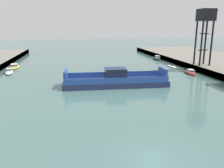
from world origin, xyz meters
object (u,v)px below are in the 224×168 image
object	(u,v)px
chain_ferry	(115,80)
crane_tower	(206,20)
moored_boat_far_left	(172,66)
moored_boat_near_left	(9,72)
moored_boat_far_right	(157,58)
moored_boat_near_right	(190,72)
moored_boat_mid_right	(15,66)

from	to	relation	value
chain_ferry	crane_tower	world-z (taller)	crane_tower
moored_boat_far_left	crane_tower	xyz separation A→B (m)	(5.42, -6.20, 12.69)
moored_boat_near_left	chain_ferry	bearing A→B (deg)	-34.33
crane_tower	moored_boat_far_right	bearing A→B (deg)	101.14
moored_boat_near_right	moored_boat_far_left	bearing A→B (deg)	92.38
moored_boat_far_right	crane_tower	bearing A→B (deg)	-78.86
chain_ferry	moored_boat_mid_right	world-z (taller)	chain_ferry
moored_boat_near_left	crane_tower	world-z (taller)	crane_tower
moored_boat_mid_right	moored_boat_far_right	xyz separation A→B (m)	(45.78, 7.63, 0.14)
moored_boat_near_left	moored_boat_mid_right	xyz separation A→B (m)	(-0.59, 8.51, -0.05)
moored_boat_far_left	moored_boat_far_right	xyz separation A→B (m)	(1.27, 14.88, 0.34)
chain_ferry	crane_tower	xyz separation A→B (m)	(25.46, 11.38, 11.85)
moored_boat_near_left	moored_boat_near_right	bearing A→B (deg)	-10.77
moored_boat_near_left	moored_boat_mid_right	size ratio (longest dim) A/B	0.74
chain_ferry	moored_boat_far_left	world-z (taller)	chain_ferry
moored_boat_near_right	crane_tower	xyz separation A→B (m)	(5.01, 3.50, 12.49)
moored_boat_mid_right	moored_boat_far_right	size ratio (longest dim) A/B	1.41
moored_boat_mid_right	crane_tower	distance (m)	53.19
moored_boat_far_left	moored_boat_far_right	size ratio (longest dim) A/B	0.97
moored_boat_near_right	moored_boat_far_left	world-z (taller)	moored_boat_near_right
crane_tower	moored_boat_far_left	bearing A→B (deg)	131.16
moored_boat_mid_right	moored_boat_near_right	bearing A→B (deg)	-20.67
chain_ferry	moored_boat_far_left	xyz separation A→B (m)	(20.05, 17.57, -0.85)
moored_boat_near_left	moored_boat_far_left	xyz separation A→B (m)	(43.92, 1.27, -0.26)
chain_ferry	moored_boat_far_right	xyz separation A→B (m)	(21.31, 32.45, -0.51)
chain_ferry	moored_boat_near_right	size ratio (longest dim) A/B	3.44
moored_boat_near_right	moored_boat_far_right	xyz separation A→B (m)	(0.87, 24.57, 0.13)
moored_boat_mid_right	moored_boat_far_right	world-z (taller)	moored_boat_far_right
moored_boat_near_right	moored_boat_far_right	size ratio (longest dim) A/B	1.16
chain_ferry	moored_boat_near_left	distance (m)	28.92
moored_boat_near_left	moored_boat_mid_right	bearing A→B (deg)	93.94
moored_boat_near_right	moored_boat_mid_right	xyz separation A→B (m)	(-44.91, 16.94, -0.00)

